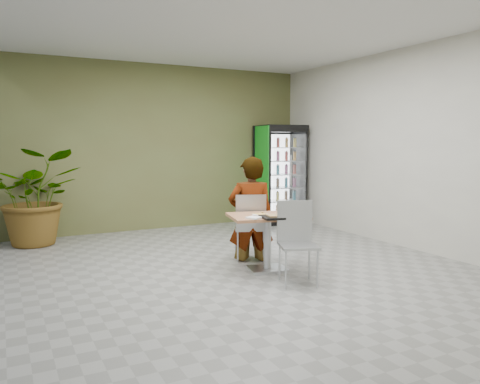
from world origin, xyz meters
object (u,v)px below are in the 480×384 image
at_px(seated_woman, 251,219).
at_px(cafeteria_tray, 280,217).
at_px(chair_near, 296,235).
at_px(potted_plant, 36,197).
at_px(soda_cup, 282,207).
at_px(chair_far, 250,222).
at_px(beverage_fridge, 281,174).
at_px(dining_table, 267,231).

height_order(seated_woman, cafeteria_tray, seated_woman).
height_order(chair_near, potted_plant, potted_plant).
bearing_deg(soda_cup, cafeteria_tray, -126.82).
relative_size(chair_far, potted_plant, 0.60).
height_order(chair_near, beverage_fridge, beverage_fridge).
relative_size(dining_table, soda_cup, 6.16).
relative_size(chair_far, beverage_fridge, 0.47).
relative_size(chair_near, beverage_fridge, 0.48).
height_order(dining_table, soda_cup, soda_cup).
height_order(chair_near, soda_cup, chair_near).
bearing_deg(seated_woman, soda_cup, 128.90).
bearing_deg(cafeteria_tray, chair_far, 87.59).
relative_size(beverage_fridge, potted_plant, 1.28).
relative_size(cafeteria_tray, beverage_fridge, 0.22).
xyz_separation_m(chair_far, soda_cup, (0.21, -0.52, 0.27)).
height_order(seated_woman, beverage_fridge, beverage_fridge).
bearing_deg(soda_cup, seated_woman, 107.23).
bearing_deg(beverage_fridge, soda_cup, -115.12).
xyz_separation_m(dining_table, soda_cup, (0.25, 0.04, 0.30)).
bearing_deg(seated_woman, dining_table, 104.40).
relative_size(chair_near, soda_cup, 5.47).
xyz_separation_m(soda_cup, potted_plant, (-2.84, 3.09, -0.04)).
bearing_deg(seated_woman, beverage_fridge, -107.88).
xyz_separation_m(soda_cup, cafeteria_tray, (-0.25, -0.33, -0.07)).
bearing_deg(chair_near, soda_cup, 94.33).
bearing_deg(chair_near, chair_far, 112.29).
bearing_deg(chair_near, dining_table, 117.37).
relative_size(dining_table, chair_far, 1.15).
distance_m(cafeteria_tray, potted_plant, 4.29).
bearing_deg(potted_plant, beverage_fridge, -0.09).
xyz_separation_m(chair_near, cafeteria_tray, (-0.06, 0.29, 0.18)).
distance_m(seated_woman, beverage_fridge, 3.30).
xyz_separation_m(seated_woman, soda_cup, (0.17, -0.56, 0.24)).
bearing_deg(potted_plant, seated_woman, -43.43).
bearing_deg(potted_plant, chair_far, -44.34).
relative_size(dining_table, seated_woman, 0.62).
bearing_deg(chair_near, cafeteria_tray, 123.04).
bearing_deg(soda_cup, potted_plant, 132.64).
xyz_separation_m(chair_far, cafeteria_tray, (-0.04, -0.85, 0.20)).
height_order(seated_woman, soda_cup, seated_woman).
distance_m(dining_table, potted_plant, 4.07).
relative_size(chair_far, cafeteria_tray, 2.13).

